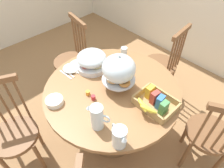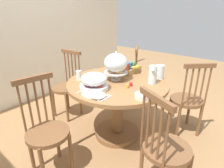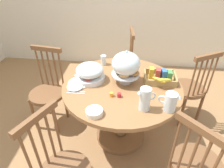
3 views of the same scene
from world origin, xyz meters
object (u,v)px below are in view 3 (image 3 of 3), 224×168
(pastry_stand_with_dome, at_px, (126,65))
(cereal_basket, at_px, (160,77))
(dining_table, at_px, (121,102))
(windsor_chair_by_cabinet, at_px, (121,66))
(fruit_platter_covered, at_px, (90,73))
(windsor_chair_host_seat, at_px, (195,166))
(windsor_chair_facing_door, at_px, (48,93))
(windsor_chair_near_window, at_px, (189,89))
(milk_pitcher, at_px, (145,100))
(orange_juice_pitcher, at_px, (170,103))
(drinking_glass, at_px, (103,60))
(cereal_bowl, at_px, (94,112))
(china_plate_large, at_px, (79,83))
(china_plate_small, at_px, (75,87))

(pastry_stand_with_dome, relative_size, cereal_basket, 1.09)
(pastry_stand_with_dome, distance_m, cereal_basket, 0.38)
(dining_table, xyz_separation_m, windsor_chair_by_cabinet, (-0.07, 0.88, -0.07))
(pastry_stand_with_dome, height_order, fruit_platter_covered, pastry_stand_with_dome)
(windsor_chair_by_cabinet, height_order, windsor_chair_host_seat, same)
(windsor_chair_facing_door, relative_size, windsor_chair_host_seat, 1.00)
(windsor_chair_near_window, bearing_deg, milk_pitcher, -128.11)
(orange_juice_pitcher, distance_m, drinking_glass, 0.97)
(windsor_chair_host_seat, relative_size, fruit_platter_covered, 3.25)
(cereal_bowl, bearing_deg, china_plate_large, 118.58)
(pastry_stand_with_dome, height_order, orange_juice_pitcher, pastry_stand_with_dome)
(windsor_chair_facing_door, height_order, orange_juice_pitcher, windsor_chair_facing_door)
(windsor_chair_near_window, relative_size, china_plate_small, 6.50)
(china_plate_large, bearing_deg, china_plate_small, -102.60)
(windsor_chair_host_seat, bearing_deg, dining_table, 134.04)
(fruit_platter_covered, relative_size, china_plate_large, 1.36)
(cereal_basket, height_order, drinking_glass, cereal_basket)
(dining_table, distance_m, cereal_basket, 0.47)
(windsor_chair_host_seat, height_order, fruit_platter_covered, windsor_chair_host_seat)
(windsor_chair_host_seat, height_order, pastry_stand_with_dome, pastry_stand_with_dome)
(china_plate_large, distance_m, drinking_glass, 0.46)
(dining_table, xyz_separation_m, china_plate_large, (-0.43, -0.02, 0.22))
(windsor_chair_facing_door, bearing_deg, dining_table, -10.20)
(milk_pitcher, height_order, drinking_glass, milk_pitcher)
(pastry_stand_with_dome, xyz_separation_m, china_plate_large, (-0.45, -0.07, -0.19))
(windsor_chair_host_seat, relative_size, china_plate_small, 6.50)
(pastry_stand_with_dome, relative_size, milk_pitcher, 1.67)
(cereal_basket, bearing_deg, orange_juice_pitcher, -85.24)
(cereal_bowl, bearing_deg, windsor_chair_by_cabinet, 84.49)
(windsor_chair_near_window, xyz_separation_m, china_plate_small, (-1.23, -0.52, 0.30))
(fruit_platter_covered, xyz_separation_m, milk_pitcher, (0.53, -0.39, 0.01))
(milk_pitcher, height_order, cereal_basket, milk_pitcher)
(windsor_chair_host_seat, distance_m, china_plate_large, 1.25)
(windsor_chair_host_seat, bearing_deg, orange_juice_pitcher, 123.50)
(windsor_chair_facing_door, xyz_separation_m, cereal_basket, (1.25, -0.05, 0.33))
(windsor_chair_host_seat, distance_m, milk_pitcher, 0.64)
(windsor_chair_facing_door, relative_size, milk_pitcher, 4.72)
(windsor_chair_by_cabinet, distance_m, windsor_chair_host_seat, 1.67)
(dining_table, relative_size, cereal_basket, 3.71)
(cereal_basket, bearing_deg, cereal_bowl, -135.96)
(orange_juice_pitcher, xyz_separation_m, china_plate_small, (-0.86, 0.22, -0.06))
(windsor_chair_by_cabinet, distance_m, china_plate_small, 1.11)
(dining_table, height_order, windsor_chair_near_window, windsor_chair_near_window)
(fruit_platter_covered, distance_m, orange_juice_pitcher, 0.83)
(windsor_chair_facing_door, relative_size, orange_juice_pitcher, 5.44)
(windsor_chair_near_window, relative_size, pastry_stand_with_dome, 2.83)
(milk_pitcher, xyz_separation_m, china_plate_small, (-0.65, 0.23, -0.08))
(orange_juice_pitcher, bearing_deg, milk_pitcher, -176.89)
(cereal_basket, distance_m, drinking_glass, 0.68)
(windsor_chair_near_window, xyz_separation_m, milk_pitcher, (-0.58, -0.74, 0.38))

